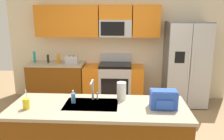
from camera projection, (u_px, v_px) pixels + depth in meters
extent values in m
cube|color=beige|center=(117.00, 44.00, 5.56)|extent=(5.20, 0.10, 2.60)
cube|color=orange|center=(52.00, 21.00, 5.31)|extent=(0.70, 0.32, 0.70)
cube|color=orange|center=(83.00, 21.00, 5.27)|extent=(0.73, 0.32, 0.70)
cube|color=orange|center=(146.00, 21.00, 5.19)|extent=(0.61, 0.32, 0.70)
cube|color=#B7BABF|center=(116.00, 28.00, 5.27)|extent=(0.72, 0.32, 0.38)
cube|color=black|center=(113.00, 29.00, 5.11)|extent=(0.52, 0.01, 0.30)
cube|color=orange|center=(116.00, 12.00, 5.18)|extent=(0.72, 0.32, 0.32)
cube|color=brown|center=(57.00, 82.00, 5.51)|extent=(1.27, 0.60, 0.86)
cube|color=tan|center=(56.00, 64.00, 5.40)|extent=(1.30, 0.63, 0.04)
cube|color=#B7BABF|center=(115.00, 84.00, 5.44)|extent=(0.72, 0.60, 0.84)
cube|color=black|center=(115.00, 87.00, 5.14)|extent=(0.60, 0.01, 0.36)
cube|color=black|center=(115.00, 65.00, 5.33)|extent=(0.72, 0.60, 0.06)
cube|color=#B7BABF|center=(116.00, 57.00, 5.56)|extent=(0.72, 0.06, 0.20)
cube|color=orange|center=(92.00, 83.00, 5.47)|extent=(0.36, 0.60, 0.84)
cube|color=orange|center=(137.00, 84.00, 5.41)|extent=(0.28, 0.60, 0.84)
cube|color=#4C4F54|center=(185.00, 64.00, 5.18)|extent=(0.90, 0.70, 1.85)
cube|color=#B7BABF|center=(179.00, 68.00, 4.84)|extent=(0.44, 0.04, 1.81)
cube|color=#B7BABF|center=(201.00, 68.00, 4.81)|extent=(0.44, 0.04, 1.81)
cylinder|color=silver|center=(189.00, 64.00, 4.77)|extent=(0.02, 0.02, 0.60)
cylinder|color=silver|center=(192.00, 64.00, 4.77)|extent=(0.02, 0.02, 0.60)
cube|color=black|center=(180.00, 57.00, 4.76)|extent=(0.20, 0.00, 0.24)
cube|color=brown|center=(99.00, 139.00, 3.05)|extent=(2.20, 0.80, 0.86)
cube|color=tan|center=(98.00, 107.00, 2.94)|extent=(2.24, 0.84, 0.04)
cube|color=#B7BABF|center=(91.00, 105.00, 2.99)|extent=(0.68, 0.44, 0.03)
cube|color=#B7BABF|center=(72.00, 60.00, 5.31)|extent=(0.28, 0.16, 0.18)
cube|color=black|center=(69.00, 56.00, 5.29)|extent=(0.03, 0.11, 0.01)
cube|color=black|center=(74.00, 56.00, 5.28)|extent=(0.03, 0.11, 0.01)
cylinder|color=black|center=(48.00, 59.00, 5.39)|extent=(0.05, 0.05, 0.19)
cylinder|color=teal|center=(34.00, 57.00, 5.41)|extent=(0.06, 0.06, 0.26)
cylinder|color=orange|center=(58.00, 59.00, 5.36)|extent=(0.07, 0.07, 0.21)
cylinder|color=#B7BABF|center=(93.00, 90.00, 3.12)|extent=(0.03, 0.03, 0.28)
cylinder|color=#B7BABF|center=(91.00, 82.00, 2.99)|extent=(0.02, 0.20, 0.02)
cylinder|color=#B7BABF|center=(97.00, 96.00, 3.14)|extent=(0.02, 0.02, 0.10)
cylinder|color=yellow|center=(26.00, 104.00, 2.83)|extent=(0.08, 0.08, 0.13)
cylinder|color=white|center=(26.00, 95.00, 2.80)|extent=(0.01, 0.03, 0.14)
cylinder|color=#4C8CD8|center=(73.00, 98.00, 3.02)|extent=(0.06, 0.06, 0.13)
cylinder|color=white|center=(73.00, 92.00, 2.99)|extent=(0.02, 0.02, 0.04)
cylinder|color=white|center=(121.00, 91.00, 3.12)|extent=(0.12, 0.12, 0.24)
cube|color=blue|center=(163.00, 99.00, 2.85)|extent=(0.32, 0.20, 0.22)
cube|color=#2749A9|center=(164.00, 92.00, 2.81)|extent=(0.30, 0.14, 0.03)
cube|color=blue|center=(165.00, 105.00, 2.76)|extent=(0.20, 0.03, 0.11)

